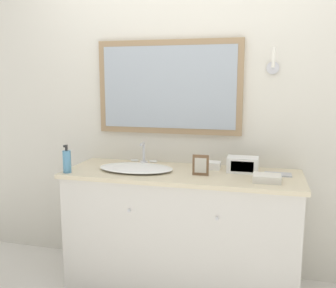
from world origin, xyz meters
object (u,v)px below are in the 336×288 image
at_px(soap_bottle, 67,161).
at_px(appliance_box, 243,165).
at_px(sink_basin, 136,168).
at_px(picture_frame, 201,165).

xyz_separation_m(soap_bottle, appliance_box, (1.21, 0.33, -0.03)).
xyz_separation_m(sink_basin, appliance_box, (0.76, 0.13, 0.04)).
bearing_deg(soap_bottle, appliance_box, 15.21).
height_order(sink_basin, soap_bottle, soap_bottle).
distance_m(appliance_box, picture_frame, 0.33).
bearing_deg(appliance_box, picture_frame, -148.02).
relative_size(sink_basin, soap_bottle, 2.72).
bearing_deg(appliance_box, sink_basin, -169.93).
xyz_separation_m(soap_bottle, picture_frame, (0.93, 0.16, -0.01)).
xyz_separation_m(appliance_box, picture_frame, (-0.28, -0.17, 0.02)).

